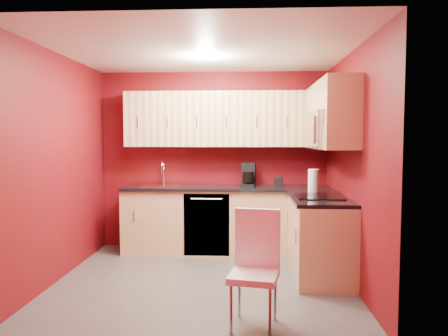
# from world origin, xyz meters

# --- Properties ---
(floor) EXTENTS (3.20, 3.20, 0.00)m
(floor) POSITION_xyz_m (0.00, 0.00, 0.00)
(floor) COLOR #4A4845
(floor) RESTS_ON ground
(ceiling) EXTENTS (3.20, 3.20, 0.00)m
(ceiling) POSITION_xyz_m (0.00, 0.00, 2.50)
(ceiling) COLOR white
(ceiling) RESTS_ON wall_back
(wall_back) EXTENTS (3.20, 0.00, 3.20)m
(wall_back) POSITION_xyz_m (0.00, 1.50, 1.25)
(wall_back) COLOR #5E0C08
(wall_back) RESTS_ON floor
(wall_front) EXTENTS (3.20, 0.00, 3.20)m
(wall_front) POSITION_xyz_m (0.00, -1.50, 1.25)
(wall_front) COLOR #5E0C08
(wall_front) RESTS_ON floor
(wall_left) EXTENTS (0.00, 3.00, 3.00)m
(wall_left) POSITION_xyz_m (-1.60, 0.00, 1.25)
(wall_left) COLOR #5E0C08
(wall_left) RESTS_ON floor
(wall_right) EXTENTS (0.00, 3.00, 3.00)m
(wall_right) POSITION_xyz_m (1.60, 0.00, 1.25)
(wall_right) COLOR #5E0C08
(wall_right) RESTS_ON floor
(base_cabinets_back) EXTENTS (2.80, 0.60, 0.87)m
(base_cabinets_back) POSITION_xyz_m (0.20, 1.20, 0.43)
(base_cabinets_back) COLOR #DFAF7F
(base_cabinets_back) RESTS_ON floor
(base_cabinets_right) EXTENTS (0.60, 1.30, 0.87)m
(base_cabinets_right) POSITION_xyz_m (1.30, 0.25, 0.43)
(base_cabinets_right) COLOR #DFAF7F
(base_cabinets_right) RESTS_ON floor
(countertop_back) EXTENTS (2.80, 0.63, 0.04)m
(countertop_back) POSITION_xyz_m (0.20, 1.19, 0.89)
(countertop_back) COLOR black
(countertop_back) RESTS_ON base_cabinets_back
(countertop_right) EXTENTS (0.63, 1.27, 0.04)m
(countertop_right) POSITION_xyz_m (1.29, 0.23, 0.89)
(countertop_right) COLOR black
(countertop_right) RESTS_ON base_cabinets_right
(upper_cabinets_back) EXTENTS (2.80, 0.35, 0.75)m
(upper_cabinets_back) POSITION_xyz_m (0.20, 1.32, 1.83)
(upper_cabinets_back) COLOR #EBC385
(upper_cabinets_back) RESTS_ON wall_back
(upper_cabinets_right) EXTENTS (0.35, 1.55, 0.75)m
(upper_cabinets_right) POSITION_xyz_m (1.42, 0.44, 1.89)
(upper_cabinets_right) COLOR #EBC385
(upper_cabinets_right) RESTS_ON wall_right
(microwave) EXTENTS (0.42, 0.76, 0.42)m
(microwave) POSITION_xyz_m (1.39, 0.20, 1.66)
(microwave) COLOR silver
(microwave) RESTS_ON upper_cabinets_right
(cooktop) EXTENTS (0.50, 0.55, 0.01)m
(cooktop) POSITION_xyz_m (1.28, 0.20, 0.92)
(cooktop) COLOR black
(cooktop) RESTS_ON countertop_right
(sink) EXTENTS (0.52, 0.42, 0.35)m
(sink) POSITION_xyz_m (-0.70, 1.20, 0.94)
(sink) COLOR silver
(sink) RESTS_ON countertop_back
(dishwasher_front) EXTENTS (0.60, 0.02, 0.82)m
(dishwasher_front) POSITION_xyz_m (-0.05, 0.91, 0.43)
(dishwasher_front) COLOR black
(dishwasher_front) RESTS_ON base_cabinets_back
(downlight) EXTENTS (0.20, 0.20, 0.01)m
(downlight) POSITION_xyz_m (0.00, 0.30, 2.48)
(downlight) COLOR white
(downlight) RESTS_ON ceiling
(coffee_maker) EXTENTS (0.22, 0.28, 0.32)m
(coffee_maker) POSITION_xyz_m (0.49, 1.27, 1.07)
(coffee_maker) COLOR black
(coffee_maker) RESTS_ON countertop_back
(napkin_holder) EXTENTS (0.13, 0.13, 0.13)m
(napkin_holder) POSITION_xyz_m (0.91, 1.25, 0.97)
(napkin_holder) COLOR black
(napkin_holder) RESTS_ON countertop_back
(paper_towel) EXTENTS (0.20, 0.20, 0.28)m
(paper_towel) POSITION_xyz_m (1.27, 0.56, 1.05)
(paper_towel) COLOR silver
(paper_towel) RESTS_ON countertop_right
(dining_chair) EXTENTS (0.46, 0.47, 0.96)m
(dining_chair) POSITION_xyz_m (0.54, -1.15, 0.48)
(dining_chair) COLOR white
(dining_chair) RESTS_ON floor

